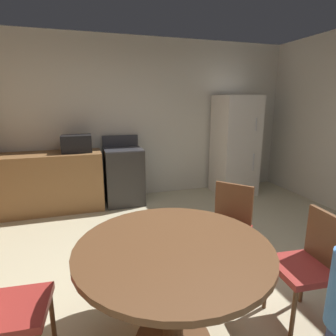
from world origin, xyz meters
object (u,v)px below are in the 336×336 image
object	(u,v)px
refrigerator	(235,146)
microwave	(77,144)
chair_northeast	(229,223)
dining_table	(173,266)
oven_range	(124,175)
chair_east	(310,261)

from	to	relation	value
refrigerator	microwave	bearing A→B (deg)	178.94
microwave	chair_northeast	bearing A→B (deg)	-57.55
microwave	dining_table	distance (m)	2.98
oven_range	microwave	xyz separation A→B (m)	(-0.70, -0.00, 0.56)
microwave	chair_northeast	size ratio (longest dim) A/B	0.51
microwave	dining_table	xyz separation A→B (m)	(0.61, -2.89, -0.42)
oven_range	refrigerator	xyz separation A→B (m)	(2.01, -0.05, 0.41)
dining_table	chair_east	size ratio (longest dim) A/B	1.46
refrigerator	chair_northeast	size ratio (longest dim) A/B	2.02
oven_range	chair_east	world-z (taller)	oven_range
dining_table	chair_northeast	distance (m)	1.05
microwave	chair_northeast	distance (m)	2.67
chair_east	refrigerator	bearing A→B (deg)	-105.03
oven_range	chair_east	bearing A→B (deg)	-72.34
refrigerator	chair_east	size ratio (longest dim) A/B	2.02
dining_table	chair_east	xyz separation A→B (m)	(1.04, -0.09, -0.11)
oven_range	microwave	bearing A→B (deg)	-179.71
oven_range	refrigerator	size ratio (longest dim) A/B	0.62
oven_range	microwave	distance (m)	0.90
refrigerator	chair_east	bearing A→B (deg)	-109.99
refrigerator	dining_table	bearing A→B (deg)	-126.63
microwave	chair_northeast	world-z (taller)	microwave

